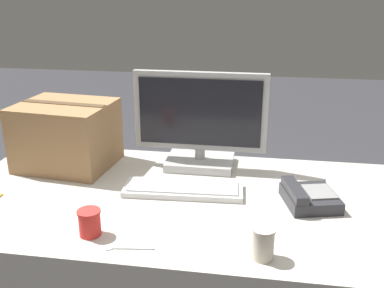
# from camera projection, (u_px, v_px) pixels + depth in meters

# --- Properties ---
(office_desk) EXTENTS (1.80, 0.90, 0.74)m
(office_desk) POSITION_uv_depth(u_px,v_px,m) (188.00, 279.00, 1.82)
(office_desk) COLOR beige
(office_desk) RESTS_ON ground_plane
(monitor) EXTENTS (0.57, 0.21, 0.42)m
(monitor) POSITION_uv_depth(u_px,v_px,m) (200.00, 125.00, 1.91)
(monitor) COLOR #B7B7B7
(monitor) RESTS_ON office_desk
(keyboard) EXTENTS (0.46, 0.18, 0.03)m
(keyboard) POSITION_uv_depth(u_px,v_px,m) (183.00, 189.00, 1.73)
(keyboard) COLOR silver
(keyboard) RESTS_ON office_desk
(desk_phone) EXTENTS (0.22, 0.24, 0.08)m
(desk_phone) POSITION_uv_depth(u_px,v_px,m) (308.00, 197.00, 1.63)
(desk_phone) COLOR #2D2D33
(desk_phone) RESTS_ON office_desk
(paper_cup_left) EXTENTS (0.08, 0.08, 0.09)m
(paper_cup_left) POSITION_uv_depth(u_px,v_px,m) (90.00, 223.00, 1.43)
(paper_cup_left) COLOR red
(paper_cup_left) RESTS_ON office_desk
(paper_cup_right) EXTENTS (0.07, 0.07, 0.10)m
(paper_cup_right) POSITION_uv_depth(u_px,v_px,m) (263.00, 243.00, 1.31)
(paper_cup_right) COLOR beige
(paper_cup_right) RESTS_ON office_desk
(spoon) EXTENTS (0.16, 0.03, 0.00)m
(spoon) POSITION_uv_depth(u_px,v_px,m) (121.00, 248.00, 1.37)
(spoon) COLOR silver
(spoon) RESTS_ON office_desk
(cardboard_box) EXTENTS (0.42, 0.36, 0.28)m
(cardboard_box) POSITION_uv_depth(u_px,v_px,m) (66.00, 135.00, 1.94)
(cardboard_box) COLOR #9E754C
(cardboard_box) RESTS_ON office_desk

